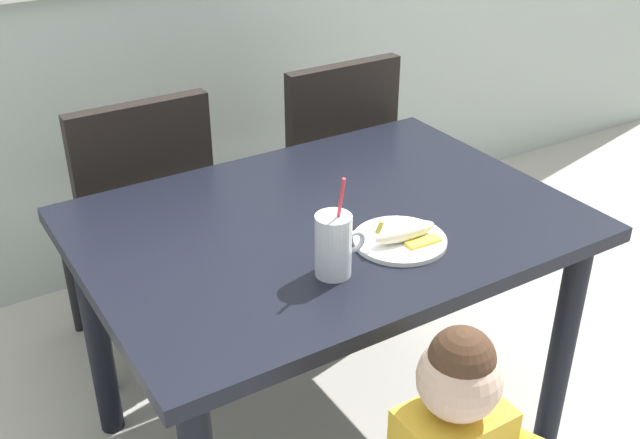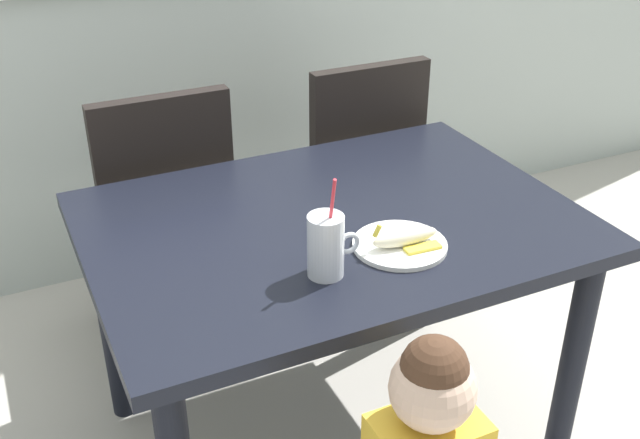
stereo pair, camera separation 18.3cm
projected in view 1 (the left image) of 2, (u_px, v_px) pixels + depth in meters
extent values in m
plane|color=#B7B2A8|center=(327.00, 432.00, 2.33)|extent=(24.00, 24.00, 0.00)
cube|color=black|center=(328.00, 224.00, 1.98)|extent=(1.26, 0.90, 0.04)
cylinder|color=black|center=(562.00, 346.00, 2.14)|extent=(0.07, 0.07, 0.71)
cylinder|color=black|center=(97.00, 334.00, 2.18)|extent=(0.07, 0.07, 0.71)
cylinder|color=black|center=(402.00, 234.00, 2.69)|extent=(0.07, 0.07, 0.71)
cube|color=black|center=(133.00, 231.00, 2.52)|extent=(0.44, 0.44, 0.06)
cube|color=black|center=(145.00, 180.00, 2.24)|extent=(0.42, 0.05, 0.48)
cylinder|color=black|center=(172.00, 252.00, 2.86)|extent=(0.04, 0.04, 0.42)
cylinder|color=black|center=(71.00, 281.00, 2.69)|extent=(0.04, 0.04, 0.42)
cylinder|color=black|center=(214.00, 301.00, 2.58)|extent=(0.04, 0.04, 0.42)
cylinder|color=black|center=(105.00, 338.00, 2.40)|extent=(0.04, 0.04, 0.42)
cube|color=black|center=(313.00, 183.00, 2.83)|extent=(0.44, 0.44, 0.06)
cube|color=black|center=(343.00, 133.00, 2.55)|extent=(0.42, 0.05, 0.48)
cylinder|color=black|center=(328.00, 207.00, 3.18)|extent=(0.04, 0.04, 0.42)
cylinder|color=black|center=(247.00, 231.00, 3.00)|extent=(0.04, 0.04, 0.42)
cylinder|color=black|center=(381.00, 247.00, 2.90)|extent=(0.04, 0.04, 0.42)
cylinder|color=black|center=(295.00, 275.00, 2.72)|extent=(0.04, 0.04, 0.42)
sphere|color=beige|center=(460.00, 379.00, 1.46)|extent=(0.17, 0.17, 0.17)
sphere|color=#472D1E|center=(462.00, 360.00, 1.44)|extent=(0.13, 0.13, 0.13)
cylinder|color=gold|center=(508.00, 435.00, 1.61)|extent=(0.05, 0.24, 0.13)
cylinder|color=silver|center=(333.00, 245.00, 1.70)|extent=(0.08, 0.08, 0.15)
cylinder|color=beige|center=(333.00, 257.00, 1.71)|extent=(0.07, 0.07, 0.08)
torus|color=silver|center=(355.00, 241.00, 1.73)|extent=(0.06, 0.01, 0.06)
cylinder|color=#E5333F|center=(338.00, 219.00, 1.66)|extent=(0.01, 0.05, 0.22)
cylinder|color=white|center=(400.00, 240.00, 1.85)|extent=(0.23, 0.23, 0.01)
ellipsoid|color=#F4EAC6|center=(405.00, 232.00, 1.83)|extent=(0.17, 0.05, 0.04)
cube|color=yellow|center=(423.00, 242.00, 1.83)|extent=(0.09, 0.04, 0.01)
cube|color=yellow|center=(403.00, 230.00, 1.88)|extent=(0.09, 0.04, 0.01)
cylinder|color=yellow|center=(380.00, 228.00, 1.79)|extent=(0.02, 0.01, 0.03)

